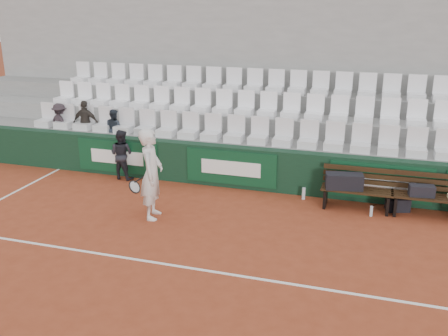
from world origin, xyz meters
TOP-DOWN VIEW (x-y plane):
  - ground at (0.00, 0.00)m, footprint 80.00×80.00m
  - court_baseline at (0.00, 0.00)m, footprint 18.00×0.06m
  - back_barrier at (0.07, 3.99)m, footprint 18.00×0.34m
  - grandstand_tier_front at (0.00, 4.62)m, footprint 18.00×0.95m
  - grandstand_tier_mid at (0.00, 5.58)m, footprint 18.00×0.95m
  - grandstand_tier_back at (0.00, 6.53)m, footprint 18.00×0.95m
  - grandstand_rear_wall at (0.00, 7.15)m, footprint 18.00×0.30m
  - seat_row_front at (0.00, 4.45)m, footprint 11.90×0.44m
  - seat_row_mid at (0.00, 5.40)m, footprint 11.90×0.44m
  - seat_row_back at (0.00, 6.35)m, footprint 11.90×0.44m
  - bench_left at (2.73, 3.44)m, footprint 1.50×0.56m
  - bench_right at (4.18, 3.45)m, footprint 1.50×0.56m
  - sports_bag_left at (2.45, 3.39)m, footprint 0.83×0.47m
  - sports_bag_right at (4.01, 3.42)m, footprint 0.53×0.29m
  - sports_bag_ground at (3.59, 3.60)m, footprint 0.53×0.42m
  - water_bottle_near at (1.57, 3.64)m, footprint 0.08×0.08m
  - water_bottle_far at (3.06, 3.11)m, footprint 0.06×0.06m
  - tennis_player at (-1.28, 1.76)m, footprint 0.79×0.76m
  - ball_kid at (-3.02, 3.71)m, footprint 0.66×0.54m
  - spectator_a at (-5.26, 4.50)m, footprint 0.81×0.64m
  - spectator_b at (-4.46, 4.50)m, footprint 0.74×0.37m
  - spectator_c at (-3.61, 4.50)m, footprint 0.61×0.55m

SIDE VIEW (x-z plane):
  - ground at x=0.00m, z-range 0.00..0.00m
  - court_baseline at x=0.00m, z-range 0.00..0.01m
  - water_bottle_far at x=3.06m, z-range 0.00..0.23m
  - water_bottle_near at x=1.57m, z-range 0.00..0.28m
  - sports_bag_ground at x=3.59m, z-range 0.00..0.29m
  - bench_left at x=2.73m, z-range 0.00..0.45m
  - bench_right at x=4.18m, z-range 0.00..0.45m
  - grandstand_tier_front at x=0.00m, z-range 0.00..1.00m
  - back_barrier at x=0.07m, z-range 0.00..1.00m
  - sports_bag_right at x=4.01m, z-range 0.45..0.68m
  - sports_bag_left at x=2.45m, z-range 0.45..0.78m
  - ball_kid at x=-3.02m, z-range 0.00..1.26m
  - grandstand_tier_mid at x=0.00m, z-range 0.00..1.45m
  - tennis_player at x=-1.28m, z-range 0.00..1.88m
  - grandstand_tier_back at x=0.00m, z-range 0.00..1.90m
  - seat_row_front at x=0.00m, z-range 1.00..1.63m
  - spectator_c at x=-3.61m, z-range 1.00..2.04m
  - spectator_a at x=-5.26m, z-range 1.00..2.10m
  - spectator_b at x=-4.46m, z-range 1.00..2.22m
  - seat_row_mid at x=0.00m, z-range 1.45..2.08m
  - grandstand_rear_wall at x=0.00m, z-range 0.00..4.40m
  - seat_row_back at x=0.00m, z-range 1.90..2.53m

